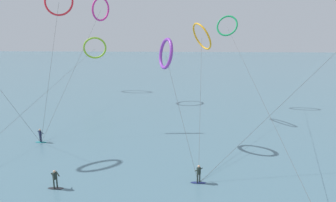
{
  "coord_description": "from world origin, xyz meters",
  "views": [
    {
      "loc": [
        1.49,
        -4.3,
        12.97
      ],
      "look_at": [
        0.0,
        22.19,
        6.83
      ],
      "focal_mm": 31.28,
      "sensor_mm": 36.0,
      "label": 1
    }
  ],
  "objects_px": {
    "surfer_charcoal": "(55,181)",
    "surfer_navy": "(199,175)",
    "kite_amber": "(202,37)",
    "kite_crimson": "(59,1)",
    "kite_violet": "(166,54)",
    "kite_emerald": "(227,26)",
    "kite_lime": "(95,48)",
    "surfer_teal": "(40,137)",
    "kite_magenta": "(101,9)"
  },
  "relations": [
    {
      "from": "surfer_charcoal",
      "to": "surfer_navy",
      "type": "height_order",
      "value": "same"
    },
    {
      "from": "kite_amber",
      "to": "surfer_charcoal",
      "type": "bearing_deg",
      "value": 124.22
    },
    {
      "from": "surfer_charcoal",
      "to": "kite_crimson",
      "type": "xyz_separation_m",
      "value": [
        -5.67,
        17.16,
        16.21
      ]
    },
    {
      "from": "kite_crimson",
      "to": "kite_violet",
      "type": "bearing_deg",
      "value": -28.1
    },
    {
      "from": "kite_emerald",
      "to": "kite_lime",
      "type": "distance_m",
      "value": 30.72
    },
    {
      "from": "surfer_teal",
      "to": "kite_crimson",
      "type": "xyz_separation_m",
      "value": [
        0.8,
        6.66,
        16.21
      ]
    },
    {
      "from": "kite_magenta",
      "to": "kite_crimson",
      "type": "bearing_deg",
      "value": 27.2
    },
    {
      "from": "surfer_navy",
      "to": "kite_lime",
      "type": "relative_size",
      "value": 0.03
    },
    {
      "from": "kite_amber",
      "to": "kite_lime",
      "type": "height_order",
      "value": "kite_amber"
    },
    {
      "from": "surfer_teal",
      "to": "kite_lime",
      "type": "bearing_deg",
      "value": 130.79
    },
    {
      "from": "kite_magenta",
      "to": "kite_amber",
      "type": "relative_size",
      "value": 1.13
    },
    {
      "from": "surfer_navy",
      "to": "kite_lime",
      "type": "bearing_deg",
      "value": 76.37
    },
    {
      "from": "kite_violet",
      "to": "kite_crimson",
      "type": "bearing_deg",
      "value": -138.37
    },
    {
      "from": "surfer_charcoal",
      "to": "kite_emerald",
      "type": "relative_size",
      "value": 0.04
    },
    {
      "from": "surfer_teal",
      "to": "kite_lime",
      "type": "xyz_separation_m",
      "value": [
        -2.92,
        33.17,
        8.93
      ]
    },
    {
      "from": "kite_magenta",
      "to": "kite_violet",
      "type": "height_order",
      "value": "kite_magenta"
    },
    {
      "from": "surfer_teal",
      "to": "kite_violet",
      "type": "distance_m",
      "value": 18.15
    },
    {
      "from": "kite_violet",
      "to": "kite_lime",
      "type": "distance_m",
      "value": 37.44
    },
    {
      "from": "surfer_navy",
      "to": "kite_amber",
      "type": "height_order",
      "value": "kite_amber"
    },
    {
      "from": "kite_emerald",
      "to": "kite_amber",
      "type": "bearing_deg",
      "value": -93.95
    },
    {
      "from": "surfer_charcoal",
      "to": "kite_amber",
      "type": "distance_m",
      "value": 28.27
    },
    {
      "from": "surfer_charcoal",
      "to": "kite_lime",
      "type": "xyz_separation_m",
      "value": [
        -9.38,
        43.67,
        8.93
      ]
    },
    {
      "from": "kite_magenta",
      "to": "kite_emerald",
      "type": "xyz_separation_m",
      "value": [
        23.06,
        -3.54,
        -3.11
      ]
    },
    {
      "from": "surfer_charcoal",
      "to": "kite_magenta",
      "type": "distance_m",
      "value": 38.33
    },
    {
      "from": "surfer_teal",
      "to": "surfer_navy",
      "type": "xyz_separation_m",
      "value": [
        18.65,
        -8.85,
        0.0
      ]
    },
    {
      "from": "surfer_navy",
      "to": "kite_violet",
      "type": "xyz_separation_m",
      "value": [
        -3.47,
        9.26,
        9.94
      ]
    },
    {
      "from": "kite_emerald",
      "to": "kite_lime",
      "type": "height_order",
      "value": "kite_emerald"
    },
    {
      "from": "surfer_teal",
      "to": "kite_lime",
      "type": "relative_size",
      "value": 0.03
    },
    {
      "from": "kite_amber",
      "to": "kite_crimson",
      "type": "xyz_separation_m",
      "value": [
        -18.97,
        -4.88,
        4.52
      ]
    },
    {
      "from": "surfer_charcoal",
      "to": "kite_emerald",
      "type": "bearing_deg",
      "value": -175.25
    },
    {
      "from": "surfer_teal",
      "to": "kite_magenta",
      "type": "xyz_separation_m",
      "value": [
        1.51,
        23.74,
        16.52
      ]
    },
    {
      "from": "kite_amber",
      "to": "kite_emerald",
      "type": "xyz_separation_m",
      "value": [
        4.8,
        8.65,
        1.72
      ]
    },
    {
      "from": "kite_violet",
      "to": "kite_magenta",
      "type": "bearing_deg",
      "value": -174.5
    },
    {
      "from": "surfer_navy",
      "to": "kite_emerald",
      "type": "distance_m",
      "value": 32.53
    },
    {
      "from": "surfer_navy",
      "to": "kite_magenta",
      "type": "height_order",
      "value": "kite_magenta"
    },
    {
      "from": "surfer_navy",
      "to": "kite_crimson",
      "type": "distance_m",
      "value": 28.67
    },
    {
      "from": "kite_amber",
      "to": "kite_emerald",
      "type": "distance_m",
      "value": 10.04
    },
    {
      "from": "surfer_navy",
      "to": "kite_magenta",
      "type": "relative_size",
      "value": 0.07
    },
    {
      "from": "surfer_charcoal",
      "to": "kite_violet",
      "type": "distance_m",
      "value": 17.13
    },
    {
      "from": "kite_violet",
      "to": "surfer_charcoal",
      "type": "bearing_deg",
      "value": -63.48
    },
    {
      "from": "kite_magenta",
      "to": "kite_emerald",
      "type": "bearing_deg",
      "value": 110.86
    },
    {
      "from": "kite_amber",
      "to": "kite_crimson",
      "type": "height_order",
      "value": "kite_crimson"
    },
    {
      "from": "kite_magenta",
      "to": "kite_emerald",
      "type": "distance_m",
      "value": 23.54
    },
    {
      "from": "kite_crimson",
      "to": "kite_amber",
      "type": "bearing_deg",
      "value": 9.83
    },
    {
      "from": "surfer_navy",
      "to": "kite_crimson",
      "type": "xyz_separation_m",
      "value": [
        -17.85,
        15.51,
        16.21
      ]
    },
    {
      "from": "surfer_teal",
      "to": "kite_violet",
      "type": "relative_size",
      "value": 0.14
    },
    {
      "from": "surfer_charcoal",
      "to": "surfer_navy",
      "type": "xyz_separation_m",
      "value": [
        12.18,
        1.65,
        0.0
      ]
    },
    {
      "from": "surfer_teal",
      "to": "kite_magenta",
      "type": "height_order",
      "value": "kite_magenta"
    },
    {
      "from": "kite_amber",
      "to": "kite_emerald",
      "type": "height_order",
      "value": "kite_emerald"
    },
    {
      "from": "surfer_charcoal",
      "to": "kite_lime",
      "type": "bearing_deg",
      "value": -132.59
    }
  ]
}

